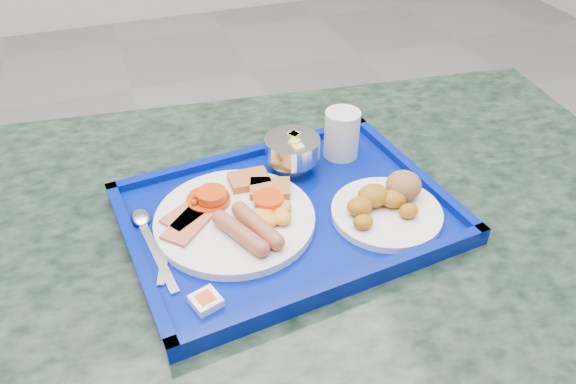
% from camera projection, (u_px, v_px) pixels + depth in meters
% --- Properties ---
extents(table, '(1.39, 1.00, 0.81)m').
position_uv_depth(table, '(293.00, 311.00, 1.02)').
color(table, slate).
rests_on(table, floor).
extents(tray, '(0.54, 0.42, 0.03)m').
position_uv_depth(tray, '(288.00, 215.00, 0.90)').
color(tray, '#021381').
rests_on(tray, table).
extents(main_plate, '(0.25, 0.25, 0.04)m').
position_uv_depth(main_plate, '(239.00, 216.00, 0.86)').
color(main_plate, white).
rests_on(main_plate, tray).
extents(bread_plate, '(0.17, 0.17, 0.06)m').
position_uv_depth(bread_plate, '(388.00, 204.00, 0.88)').
color(bread_plate, white).
rests_on(bread_plate, tray).
extents(fruit_bowl, '(0.09, 0.09, 0.07)m').
position_uv_depth(fruit_bowl, '(292.00, 149.00, 0.96)').
color(fruit_bowl, '#BAB9BC').
rests_on(fruit_bowl, tray).
extents(juice_cup, '(0.06, 0.06, 0.09)m').
position_uv_depth(juice_cup, '(342.00, 133.00, 0.99)').
color(juice_cup, silver).
rests_on(juice_cup, tray).
extents(spoon, '(0.07, 0.18, 0.01)m').
position_uv_depth(spoon, '(147.00, 226.00, 0.86)').
color(spoon, '#BAB9BC').
rests_on(spoon, tray).
extents(knife, '(0.04, 0.18, 0.00)m').
position_uv_depth(knife, '(155.00, 251.00, 0.82)').
color(knife, '#BAB9BC').
rests_on(knife, tray).
extents(jam_packet, '(0.05, 0.05, 0.01)m').
position_uv_depth(jam_packet, '(206.00, 301.00, 0.74)').
color(jam_packet, white).
rests_on(jam_packet, tray).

